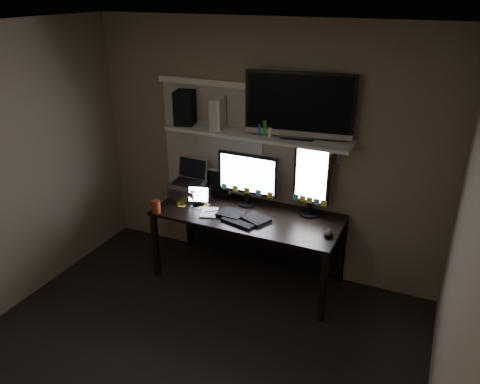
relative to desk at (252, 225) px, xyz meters
The scene contains 21 objects.
floor 1.64m from the desk, 90.00° to the right, with size 3.60×3.60×0.00m, color black.
ceiling 2.49m from the desk, 90.00° to the right, with size 3.60×3.60×0.00m, color silver.
back_wall 0.74m from the desk, 90.00° to the left, with size 3.60×3.60×0.00m, color #6E604F.
right_wall 2.47m from the desk, 40.70° to the right, with size 3.60×3.60×0.00m, color #6E604F.
window_blinds 0.96m from the desk, 156.69° to the left, with size 1.10×0.02×1.10m, color beige.
desk is the anchor object (origin of this frame).
wall_shelf 0.91m from the desk, 90.00° to the left, with size 1.80×0.35×0.03m, color silver.
monitor_landscape 0.46m from the desk, 138.52° to the left, with size 0.62×0.07×0.55m, color black.
monitor_portrait 0.77m from the desk, 11.78° to the left, with size 0.35×0.07×0.70m, color black.
keyboard 0.29m from the desk, 90.83° to the right, with size 0.51×0.20×0.03m, color black.
mouse 0.86m from the desk, 15.02° to the right, with size 0.08×0.12×0.04m, color black.
notepad 0.47m from the desk, 143.30° to the right, with size 0.16×0.22×0.01m, color white.
tablet 0.61m from the desk, 166.97° to the right, with size 0.23×0.10×0.20m, color black.
file_sorter 0.58m from the desk, 158.74° to the left, with size 0.22×0.10×0.28m, color black.
laptop 0.81m from the desk, behind, with size 0.35×0.29×0.40m, color #A4A4A8.
cup 0.97m from the desk, 151.19° to the right, with size 0.08×0.08×0.12m, color maroon.
sticky_notes 0.63m from the desk, 162.62° to the right, with size 0.31×0.23×0.00m, color yellow, non-canonical shape.
tv 1.28m from the desk, 15.12° to the left, with size 0.98×0.18×0.59m, color black.
game_console 1.15m from the desk, 167.16° to the left, with size 0.08×0.25×0.30m, color silver.
speaker 1.34m from the desk, behind, with size 0.18×0.22×0.33m, color black.
bottles 1.00m from the desk, 31.41° to the left, with size 0.23×0.05×0.15m, color #A50F0C, non-canonical shape.
Camera 1 is at (1.59, -2.27, 2.75)m, focal length 35.00 mm.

